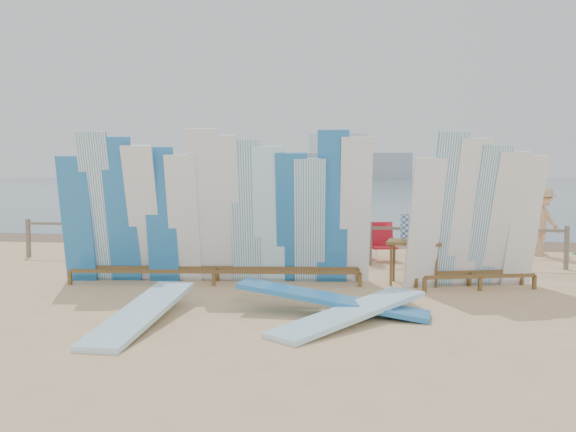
% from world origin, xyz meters
% --- Properties ---
extents(ground, '(160.00, 160.00, 0.00)m').
position_xyz_m(ground, '(0.00, 0.00, 0.00)').
color(ground, '#DDB37F').
rests_on(ground, ground).
extents(ocean, '(320.00, 240.00, 0.02)m').
position_xyz_m(ocean, '(0.00, 128.00, 0.00)').
color(ocean, '#44667B').
rests_on(ocean, ground).
extents(wet_sand_strip, '(40.00, 2.60, 0.01)m').
position_xyz_m(wet_sand_strip, '(0.00, 7.20, 0.00)').
color(wet_sand_strip, brown).
rests_on(wet_sand_strip, ground).
extents(distant_ship, '(45.00, 8.00, 14.00)m').
position_xyz_m(distant_ship, '(-12.00, 180.00, 5.31)').
color(distant_ship, '#999EA3').
rests_on(distant_ship, ocean).
extents(fence, '(12.08, 0.08, 0.90)m').
position_xyz_m(fence, '(0.00, 3.00, 0.63)').
color(fence, '#756758').
rests_on(fence, ground).
extents(main_surfboard_rack, '(5.58, 1.37, 2.75)m').
position_xyz_m(main_surfboard_rack, '(-0.68, 0.35, 1.23)').
color(main_surfboard_rack, brown).
rests_on(main_surfboard_rack, ground).
extents(side_surfboard_rack, '(2.39, 1.22, 2.67)m').
position_xyz_m(side_surfboard_rack, '(3.84, 0.59, 1.19)').
color(side_surfboard_rack, brown).
rests_on(side_surfboard_rack, ground).
extents(vendor_table, '(1.01, 0.77, 1.25)m').
position_xyz_m(vendor_table, '(2.84, 0.82, 0.42)').
color(vendor_table, brown).
rests_on(vendor_table, ground).
extents(flat_board_a, '(0.56, 2.70, 0.32)m').
position_xyz_m(flat_board_a, '(-0.84, -2.66, 0.00)').
color(flat_board_a, '#9BDEF9').
rests_on(flat_board_a, ground).
extents(flat_board_b, '(2.04, 2.51, 0.28)m').
position_xyz_m(flat_board_b, '(1.87, -2.17, 0.00)').
color(flat_board_b, '#9BDEF9').
rests_on(flat_board_b, ground).
extents(flat_board_d, '(2.73, 0.81, 0.42)m').
position_xyz_m(flat_board_d, '(1.59, -1.71, 0.00)').
color(flat_board_d, '#2574BC').
rests_on(flat_board_d, ground).
extents(beach_chair_left, '(0.60, 0.62, 0.80)m').
position_xyz_m(beach_chair_left, '(0.58, 3.89, 0.23)').
color(beach_chair_left, red).
rests_on(beach_chair_left, ground).
extents(beach_chair_right, '(0.67, 0.69, 0.87)m').
position_xyz_m(beach_chair_right, '(2.28, 3.65, 0.25)').
color(beach_chair_right, red).
rests_on(beach_chair_right, ground).
extents(stroller, '(0.67, 0.88, 1.13)m').
position_xyz_m(stroller, '(1.55, 4.11, 0.45)').
color(stroller, red).
rests_on(stroller, ground).
extents(beachgoer_3, '(1.27, 0.67, 1.87)m').
position_xyz_m(beachgoer_3, '(-1.77, 5.63, 0.94)').
color(beachgoer_3, tan).
rests_on(beachgoer_3, ground).
extents(beachgoer_1, '(0.64, 0.57, 1.55)m').
position_xyz_m(beachgoer_1, '(-5.33, 6.06, 0.78)').
color(beachgoer_1, '#8C6042').
rests_on(beachgoer_1, ground).
extents(beachgoer_11, '(1.33, 1.46, 1.61)m').
position_xyz_m(beachgoer_11, '(-3.61, 7.20, 0.81)').
color(beachgoer_11, beige).
rests_on(beachgoer_11, ground).
extents(beachgoer_2, '(0.86, 0.47, 1.71)m').
position_xyz_m(beachgoer_2, '(-3.33, 4.54, 0.85)').
color(beachgoer_2, beige).
rests_on(beachgoer_2, ground).
extents(beachgoer_extra_1, '(0.94, 0.96, 1.60)m').
position_xyz_m(beachgoer_extra_1, '(-6.05, 6.65, 0.80)').
color(beachgoer_extra_1, '#8C6042').
rests_on(beachgoer_extra_1, ground).
extents(beachgoer_extra_0, '(1.13, 0.99, 1.66)m').
position_xyz_m(beachgoer_extra_0, '(6.01, 5.06, 0.83)').
color(beachgoer_extra_0, tan).
rests_on(beachgoer_extra_0, ground).
extents(beachgoer_6, '(0.74, 0.86, 1.60)m').
position_xyz_m(beachgoer_6, '(1.70, 3.80, 0.80)').
color(beachgoer_6, tan).
rests_on(beachgoer_6, ground).
extents(beachgoer_8, '(0.81, 0.40, 1.65)m').
position_xyz_m(beachgoer_8, '(4.31, 4.53, 0.83)').
color(beachgoer_8, beige).
rests_on(beachgoer_8, ground).
extents(beachgoer_9, '(1.12, 0.89, 1.61)m').
position_xyz_m(beachgoer_9, '(4.41, 6.32, 0.81)').
color(beachgoer_9, tan).
rests_on(beachgoer_9, ground).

